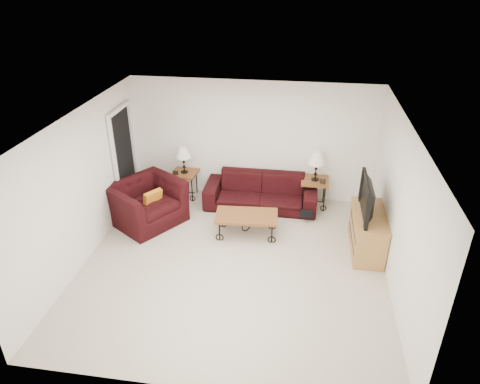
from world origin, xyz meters
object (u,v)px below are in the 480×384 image
(television, at_px, (372,198))
(backpack, at_px, (307,209))
(lamp_right, at_px, (316,166))
(side_table_left, at_px, (185,184))
(lamp_left, at_px, (184,160))
(sofa, at_px, (261,192))
(armchair, at_px, (147,203))
(coffee_table, at_px, (246,225))
(tv_stand, at_px, (367,232))
(side_table_right, at_px, (314,193))

(television, distance_m, backpack, 1.58)
(lamp_right, height_order, backpack, lamp_right)
(side_table_left, distance_m, lamp_left, 0.57)
(sofa, height_order, armchair, armchair)
(sofa, bearing_deg, television, -32.93)
(sofa, xyz_separation_m, coffee_table, (-0.14, -1.11, -0.12))
(backpack, bearing_deg, lamp_left, -169.90)
(tv_stand, bearing_deg, lamp_left, 158.16)
(coffee_table, bearing_deg, side_table_left, 139.45)
(lamp_left, xyz_separation_m, television, (3.63, -1.46, 0.18))
(backpack, bearing_deg, armchair, -147.48)
(side_table_left, bearing_deg, side_table_right, 0.00)
(lamp_left, height_order, backpack, lamp_left)
(sofa, xyz_separation_m, tv_stand, (2.00, -1.28, 0.03))
(sofa, relative_size, side_table_right, 3.81)
(coffee_table, distance_m, armchair, 1.98)
(sofa, bearing_deg, lamp_right, 9.45)
(coffee_table, bearing_deg, lamp_right, 46.43)
(side_table_right, xyz_separation_m, coffee_table, (-1.22, -1.29, -0.09))
(lamp_left, height_order, lamp_right, lamp_right)
(armchair, distance_m, backpack, 3.11)
(sofa, relative_size, coffee_table, 2.02)
(side_table_left, distance_m, backpack, 2.66)
(sofa, distance_m, tv_stand, 2.37)
(lamp_left, height_order, tv_stand, lamp_left)
(coffee_table, xyz_separation_m, armchair, (-1.96, 0.18, 0.20))
(sofa, distance_m, coffee_table, 1.12)
(television, bearing_deg, armchair, -94.89)
(lamp_left, bearing_deg, tv_stand, -21.84)
(armchair, bearing_deg, lamp_left, 11.83)
(lamp_left, distance_m, armchair, 1.28)
(side_table_right, distance_m, lamp_right, 0.60)
(side_table_right, bearing_deg, side_table_left, 180.00)
(sofa, bearing_deg, side_table_left, 173.76)
(lamp_right, distance_m, coffee_table, 1.90)
(side_table_left, relative_size, television, 0.53)
(coffee_table, xyz_separation_m, backpack, (1.09, 0.72, 0.03))
(television, bearing_deg, side_table_left, -111.95)
(lamp_right, xyz_separation_m, armchair, (-3.19, -1.11, -0.48))
(side_table_left, relative_size, armchair, 0.45)
(sofa, distance_m, television, 2.46)
(side_table_right, relative_size, television, 0.55)
(side_table_right, relative_size, lamp_left, 1.04)
(sofa, relative_size, lamp_right, 3.81)
(tv_stand, bearing_deg, television, 180.00)
(side_table_left, xyz_separation_m, coffee_table, (1.50, -1.29, -0.08))
(side_table_right, distance_m, armchair, 3.38)
(side_table_left, height_order, tv_stand, tv_stand)
(lamp_left, bearing_deg, armchair, -112.43)
(side_table_left, distance_m, coffee_table, 1.98)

